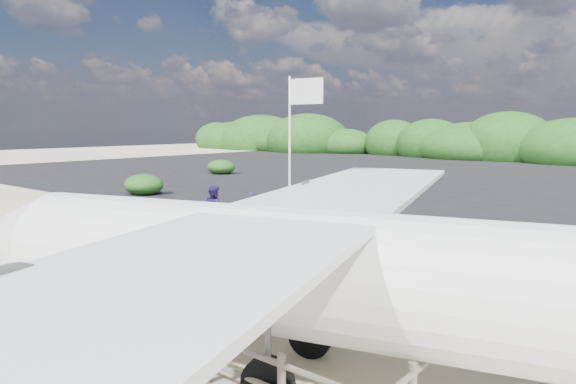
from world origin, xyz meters
The scene contains 11 objects.
ground centered at (0.00, 0.00, 0.00)m, with size 160.00×160.00×0.00m, color beige.
asphalt_apron centered at (0.00, 30.00, 0.00)m, with size 90.00×50.00×0.04m, color #B2B2B2, non-canonical shape.
lagoon centered at (-9.00, 1.50, 0.00)m, with size 9.00×7.00×0.40m, color #B2B2B2, non-canonical shape.
vegetation_band centered at (0.00, 55.00, 0.00)m, with size 124.00×8.00×4.40m, color #B2B2B2, non-canonical shape.
baggage_cart centered at (-3.26, -2.33, 0.00)m, with size 2.56×1.46×1.28m, color #120CC2, non-canonical shape.
flagpole centered at (2.13, 1.84, 0.00)m, with size 1.11×0.46×5.53m, color white, non-canonical shape.
signboard centered at (1.20, 0.16, 0.00)m, with size 1.66×0.16×1.37m, color brown, non-canonical shape.
crew_a centered at (-1.78, 4.33, 0.78)m, with size 0.57×0.37×1.55m, color #1D1550.
crew_b centered at (-2.26, 2.79, 0.95)m, with size 0.93×0.72×1.90m, color #1D1550.
crew_c centered at (0.50, 3.32, 0.79)m, with size 0.92×0.38×1.57m, color #1D1550.
aircraft_small centered at (-11.88, 37.69, 0.00)m, with size 6.28×6.28×2.26m, color #B2B2B2, non-canonical shape.
Camera 1 is at (11.74, -10.09, 4.09)m, focal length 32.00 mm.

